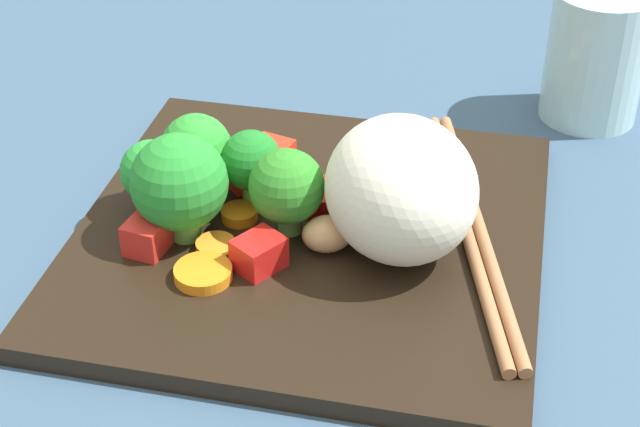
# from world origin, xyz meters

# --- Properties ---
(ground_plane) EXTENTS (1.10, 1.10, 0.02)m
(ground_plane) POSITION_xyz_m (0.00, 0.00, -0.01)
(ground_plane) COLOR #344F67
(square_plate) EXTENTS (0.27, 0.27, 0.01)m
(square_plate) POSITION_xyz_m (0.00, 0.00, 0.01)
(square_plate) COLOR black
(square_plate) RESTS_ON ground_plane
(rice_mound) EXTENTS (0.12, 0.12, 0.08)m
(rice_mound) POSITION_xyz_m (-0.05, 0.01, 0.05)
(rice_mound) COLOR silver
(rice_mound) RESTS_ON square_plate
(broccoli_floret_0) EXTENTS (0.04, 0.04, 0.05)m
(broccoli_floret_0) POSITION_xyz_m (0.04, -0.02, 0.04)
(broccoli_floret_0) COLOR #66AC4A
(broccoli_floret_0) RESTS_ON square_plate
(broccoli_floret_1) EXTENTS (0.04, 0.04, 0.04)m
(broccoli_floret_1) POSITION_xyz_m (0.09, 0.00, 0.04)
(broccoli_floret_1) COLOR #6DAC45
(broccoli_floret_1) RESTS_ON square_plate
(broccoli_floret_2) EXTENTS (0.06, 0.06, 0.06)m
(broccoli_floret_2) POSITION_xyz_m (0.07, 0.02, 0.05)
(broccoli_floret_2) COLOR #5EA240
(broccoli_floret_2) RESTS_ON square_plate
(broccoli_floret_3) EXTENTS (0.04, 0.04, 0.05)m
(broccoli_floret_3) POSITION_xyz_m (0.07, -0.02, 0.04)
(broccoli_floret_3) COLOR #54944A
(broccoli_floret_3) RESTS_ON square_plate
(broccoli_floret_4) EXTENTS (0.04, 0.04, 0.05)m
(broccoli_floret_4) POSITION_xyz_m (0.01, 0.01, 0.04)
(broccoli_floret_4) COLOR #6DA650
(broccoli_floret_4) RESTS_ON square_plate
(carrot_slice_0) EXTENTS (0.02, 0.02, 0.01)m
(carrot_slice_0) POSITION_xyz_m (0.04, 0.00, 0.02)
(carrot_slice_0) COLOR orange
(carrot_slice_0) RESTS_ON square_plate
(carrot_slice_1) EXTENTS (0.03, 0.03, 0.01)m
(carrot_slice_1) POSITION_xyz_m (0.01, -0.03, 0.01)
(carrot_slice_1) COLOR orange
(carrot_slice_1) RESTS_ON square_plate
(carrot_slice_2) EXTENTS (0.03, 0.03, 0.01)m
(carrot_slice_2) POSITION_xyz_m (0.05, 0.03, 0.01)
(carrot_slice_2) COLOR orange
(carrot_slice_2) RESTS_ON square_plate
(carrot_slice_3) EXTENTS (0.03, 0.03, 0.01)m
(carrot_slice_3) POSITION_xyz_m (0.05, 0.06, 0.02)
(carrot_slice_3) COLOR orange
(carrot_slice_3) RESTS_ON square_plate
(carrot_slice_4) EXTENTS (0.03, 0.03, 0.00)m
(carrot_slice_4) POSITION_xyz_m (0.09, -0.03, 0.01)
(carrot_slice_4) COLOR orange
(carrot_slice_4) RESTS_ON square_plate
(pepper_chunk_0) EXTENTS (0.03, 0.03, 0.02)m
(pepper_chunk_0) POSITION_xyz_m (0.04, -0.06, 0.02)
(pepper_chunk_0) COLOR red
(pepper_chunk_0) RESTS_ON square_plate
(pepper_chunk_1) EXTENTS (0.04, 0.04, 0.02)m
(pepper_chunk_1) POSITION_xyz_m (-0.01, -0.02, 0.02)
(pepper_chunk_1) COLOR red
(pepper_chunk_1) RESTS_ON square_plate
(pepper_chunk_2) EXTENTS (0.04, 0.04, 0.02)m
(pepper_chunk_2) POSITION_xyz_m (0.05, -0.04, 0.02)
(pepper_chunk_2) COLOR red
(pepper_chunk_2) RESTS_ON square_plate
(pepper_chunk_3) EXTENTS (0.02, 0.03, 0.02)m
(pepper_chunk_3) POSITION_xyz_m (0.08, 0.04, 0.02)
(pepper_chunk_3) COLOR red
(pepper_chunk_3) RESTS_ON square_plate
(pepper_chunk_4) EXTENTS (0.03, 0.03, 0.02)m
(pepper_chunk_4) POSITION_xyz_m (0.02, 0.04, 0.02)
(pepper_chunk_4) COLOR red
(pepper_chunk_4) RESTS_ON square_plate
(chicken_piece_0) EXTENTS (0.03, 0.03, 0.02)m
(chicken_piece_0) POSITION_xyz_m (-0.01, 0.02, 0.02)
(chicken_piece_0) COLOR tan
(chicken_piece_0) RESTS_ON square_plate
(chopstick_pair) EXTENTS (0.08, 0.24, 0.01)m
(chopstick_pair) POSITION_xyz_m (-0.09, -0.02, 0.02)
(chopstick_pair) COLOR #9B6943
(chopstick_pair) RESTS_ON square_plate
(drinking_glass) EXTENTS (0.07, 0.07, 0.09)m
(drinking_glass) POSITION_xyz_m (-0.16, -0.19, 0.05)
(drinking_glass) COLOR #ADD7DA
(drinking_glass) RESTS_ON ground_plane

